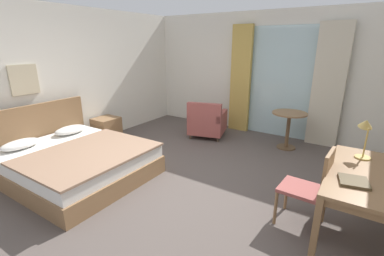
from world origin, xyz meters
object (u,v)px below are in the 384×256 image
object	(u,v)px
armchair_by_window	(207,122)
framed_picture	(24,80)
bed	(74,160)
round_cafe_table	(289,122)
desk_lamp	(365,130)
desk_chair	(312,186)
nightstand	(107,129)
closed_book	(354,181)
writing_desk	(361,180)

from	to	relation	value
armchair_by_window	framed_picture	xyz separation A→B (m)	(-1.90, -2.75, 1.10)
bed	round_cafe_table	xyz separation A→B (m)	(2.46, 3.04, 0.27)
armchair_by_window	round_cafe_table	world-z (taller)	armchair_by_window
bed	desk_lamp	size ratio (longest dim) A/B	4.68
desk_chair	round_cafe_table	xyz separation A→B (m)	(-0.85, 2.33, 0.02)
armchair_by_window	round_cafe_table	bearing A→B (deg)	9.76
round_cafe_table	nightstand	bearing A→B (deg)	-152.85
desk_chair	armchair_by_window	bearing A→B (deg)	140.98
desk_chair	desk_lamp	bearing A→B (deg)	55.84
desk_chair	round_cafe_table	bearing A→B (deg)	110.05
framed_picture	closed_book	bearing A→B (deg)	6.14
writing_desk	framed_picture	world-z (taller)	framed_picture
desk_chair	armchair_by_window	size ratio (longest dim) A/B	1.04
nightstand	desk_lamp	world-z (taller)	desk_lamp
desk_chair	nightstand	bearing A→B (deg)	171.40
desk_chair	desk_lamp	size ratio (longest dim) A/B	2.10
nightstand	closed_book	world-z (taller)	closed_book
writing_desk	desk_chair	size ratio (longest dim) A/B	1.50
writing_desk	armchair_by_window	size ratio (longest dim) A/B	1.56
framed_picture	bed	bearing A→B (deg)	-0.01
desk_lamp	round_cafe_table	world-z (taller)	desk_lamp
nightstand	armchair_by_window	size ratio (longest dim) A/B	0.56
writing_desk	armchair_by_window	distance (m)	3.55
nightstand	round_cafe_table	size ratio (longest dim) A/B	0.70
bed	round_cafe_table	size ratio (longest dim) A/B	2.92
armchair_by_window	round_cafe_table	xyz separation A→B (m)	(1.67, 0.29, 0.20)
nightstand	writing_desk	bearing A→B (deg)	-6.51
desk_chair	writing_desk	bearing A→B (deg)	13.56
writing_desk	desk_chair	xyz separation A→B (m)	(-0.44, -0.11, -0.15)
nightstand	round_cafe_table	bearing A→B (deg)	27.15
closed_book	desk_chair	bearing A→B (deg)	140.86
nightstand	desk_chair	size ratio (longest dim) A/B	0.53
bed	nightstand	bearing A→B (deg)	122.29
writing_desk	armchair_by_window	bearing A→B (deg)	146.77
desk_lamp	armchair_by_window	world-z (taller)	desk_lamp
nightstand	framed_picture	bearing A→B (deg)	-101.00
bed	nightstand	xyz separation A→B (m)	(-0.85, 1.34, -0.01)
writing_desk	bed	bearing A→B (deg)	-167.72
desk_chair	closed_book	xyz separation A→B (m)	(0.37, -0.20, 0.25)
writing_desk	nightstand	bearing A→B (deg)	173.49
nightstand	desk_lamp	size ratio (longest dim) A/B	1.12
desk_chair	closed_book	size ratio (longest dim) A/B	3.80
round_cafe_table	framed_picture	world-z (taller)	framed_picture
writing_desk	round_cafe_table	bearing A→B (deg)	120.05
nightstand	armchair_by_window	bearing A→B (deg)	40.68
writing_desk	framed_picture	distance (m)	4.98
writing_desk	armchair_by_window	world-z (taller)	armchair_by_window
closed_book	round_cafe_table	world-z (taller)	closed_book
bed	framed_picture	world-z (taller)	framed_picture
desk_lamp	nightstand	bearing A→B (deg)	179.35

